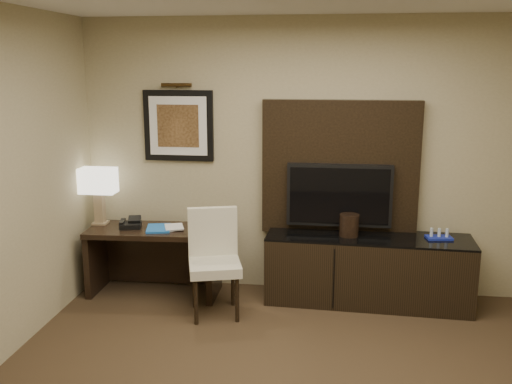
% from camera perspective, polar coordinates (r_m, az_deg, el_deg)
% --- Properties ---
extents(wall_back, '(4.50, 0.01, 2.70)m').
position_cam_1_polar(wall_back, '(5.62, 5.34, 3.42)').
color(wall_back, tan).
rests_on(wall_back, floor).
extents(desk, '(1.29, 0.60, 0.68)m').
position_cam_1_polar(desk, '(5.79, -10.13, -6.80)').
color(desk, black).
rests_on(desk, floor).
extents(credenza, '(1.94, 0.62, 0.66)m').
position_cam_1_polar(credenza, '(5.59, 11.08, -7.62)').
color(credenza, black).
rests_on(credenza, floor).
extents(tv_wall_panel, '(1.50, 0.12, 1.30)m').
position_cam_1_polar(tv_wall_panel, '(5.57, 8.39, 2.42)').
color(tv_wall_panel, black).
rests_on(tv_wall_panel, wall_back).
extents(tv, '(1.00, 0.08, 0.60)m').
position_cam_1_polar(tv, '(5.52, 8.32, -0.32)').
color(tv, black).
rests_on(tv, tv_wall_panel).
extents(artwork, '(0.70, 0.04, 0.70)m').
position_cam_1_polar(artwork, '(5.75, -7.74, 6.59)').
color(artwork, black).
rests_on(artwork, wall_back).
extents(picture_light, '(0.04, 0.04, 0.30)m').
position_cam_1_polar(picture_light, '(5.69, -7.96, 10.55)').
color(picture_light, '#432F15').
rests_on(picture_light, wall_back).
extents(desk_chair, '(0.58, 0.63, 0.95)m').
position_cam_1_polar(desk_chair, '(5.19, -4.16, -7.33)').
color(desk_chair, beige).
rests_on(desk_chair, floor).
extents(table_lamp, '(0.33, 0.19, 0.53)m').
position_cam_1_polar(table_lamp, '(5.89, -15.41, -0.62)').
color(table_lamp, '#99815F').
rests_on(table_lamp, desk).
extents(desk_phone, '(0.23, 0.22, 0.10)m').
position_cam_1_polar(desk_phone, '(5.73, -12.42, -3.02)').
color(desk_phone, black).
rests_on(desk_phone, desk).
extents(blue_folder, '(0.29, 0.34, 0.02)m').
position_cam_1_polar(blue_folder, '(5.64, -9.72, -3.60)').
color(blue_folder, blue).
rests_on(blue_folder, desk).
extents(book, '(0.17, 0.08, 0.24)m').
position_cam_1_polar(book, '(5.60, -9.13, -2.52)').
color(book, tan).
rests_on(book, desk).
extents(ice_bucket, '(0.23, 0.23, 0.21)m').
position_cam_1_polar(ice_bucket, '(5.45, 9.29, -3.29)').
color(ice_bucket, black).
rests_on(ice_bucket, credenza).
extents(minibar_tray, '(0.25, 0.17, 0.08)m').
position_cam_1_polar(minibar_tray, '(5.57, 17.84, -4.05)').
color(minibar_tray, '#18279C').
rests_on(minibar_tray, credenza).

